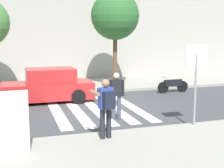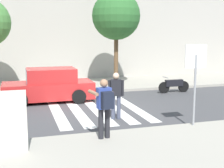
{
  "view_description": "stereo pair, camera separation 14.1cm",
  "coord_description": "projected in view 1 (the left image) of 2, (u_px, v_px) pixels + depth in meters",
  "views": [
    {
      "loc": [
        -3.16,
        -12.12,
        3.12
      ],
      "look_at": [
        0.6,
        -0.2,
        1.1
      ],
      "focal_mm": 50.0,
      "sensor_mm": 36.0,
      "label": 1
    },
    {
      "loc": [
        -3.03,
        -12.16,
        3.12
      ],
      "look_at": [
        0.6,
        -0.2,
        1.1
      ],
      "focal_mm": 50.0,
      "sensor_mm": 36.0,
      "label": 2
    }
  ],
  "objects": [
    {
      "name": "photographer_with_backpack",
      "position": [
        106.0,
        104.0,
        8.81
      ],
      "size": [
        0.66,
        0.9,
        1.72
      ],
      "color": "#232328",
      "rests_on": "sidewalk_near"
    },
    {
      "name": "building_facade_far",
      "position": [
        59.0,
        28.0,
        22.08
      ],
      "size": [
        56.0,
        4.0,
        7.05
      ],
      "primitive_type": "cube",
      "color": "#ADA89E",
      "rests_on": "ground"
    },
    {
      "name": "parked_car_red",
      "position": [
        49.0,
        86.0,
        14.39
      ],
      "size": [
        4.1,
        1.92,
        1.55
      ],
      "color": "red",
      "rests_on": "ground"
    },
    {
      "name": "stop_sign",
      "position": [
        196.0,
        67.0,
        10.03
      ],
      "size": [
        0.76,
        0.08,
        2.64
      ],
      "color": "gray",
      "rests_on": "sidewalk_near"
    },
    {
      "name": "crosswalk_stripe_1",
      "position": [
        77.0,
        110.0,
        12.8
      ],
      "size": [
        0.44,
        5.2,
        0.01
      ],
      "primitive_type": "cube",
      "color": "silver",
      "rests_on": "ground"
    },
    {
      "name": "motorcycle",
      "position": [
        173.0,
        85.0,
        16.69
      ],
      "size": [
        1.76,
        0.6,
        0.87
      ],
      "color": "black",
      "rests_on": "ground"
    },
    {
      "name": "pedestrian_crossing",
      "position": [
        116.0,
        93.0,
        11.4
      ],
      "size": [
        0.56,
        0.33,
        1.72
      ],
      "color": "#474C60",
      "rests_on": "ground"
    },
    {
      "name": "ground_plane",
      "position": [
        97.0,
        110.0,
        12.85
      ],
      "size": [
        120.0,
        120.0,
        0.0
      ],
      "primitive_type": "plane",
      "color": "#424244"
    },
    {
      "name": "advertising_board",
      "position": [
        6.0,
        123.0,
        7.68
      ],
      "size": [
        1.1,
        0.11,
        1.6
      ],
      "color": "beige",
      "rests_on": "sidewalk_near"
    },
    {
      "name": "crosswalk_stripe_3",
      "position": [
        114.0,
        108.0,
        13.27
      ],
      "size": [
        0.44,
        5.2,
        0.01
      ],
      "primitive_type": "cube",
      "color": "silver",
      "rests_on": "ground"
    },
    {
      "name": "crosswalk_stripe_4",
      "position": [
        131.0,
        106.0,
        13.51
      ],
      "size": [
        0.44,
        5.2,
        0.01
      ],
      "primitive_type": "cube",
      "color": "silver",
      "rests_on": "ground"
    },
    {
      "name": "street_tree_center",
      "position": [
        115.0,
        16.0,
        17.49
      ],
      "size": [
        2.72,
        2.72,
        5.35
      ],
      "color": "brown",
      "rests_on": "sidewalk_far"
    },
    {
      "name": "crosswalk_stripe_0",
      "position": [
        57.0,
        112.0,
        12.56
      ],
      "size": [
        0.44,
        5.2,
        0.01
      ],
      "primitive_type": "cube",
      "color": "silver",
      "rests_on": "ground"
    },
    {
      "name": "crosswalk_stripe_2",
      "position": [
        95.0,
        109.0,
        13.03
      ],
      "size": [
        0.44,
        5.2,
        0.01
      ],
      "primitive_type": "cube",
      "color": "silver",
      "rests_on": "ground"
    },
    {
      "name": "sidewalk_far",
      "position": [
        71.0,
        86.0,
        18.48
      ],
      "size": [
        60.0,
        4.8,
        0.14
      ],
      "primitive_type": "cube",
      "color": "#9E998C",
      "rests_on": "ground"
    }
  ]
}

